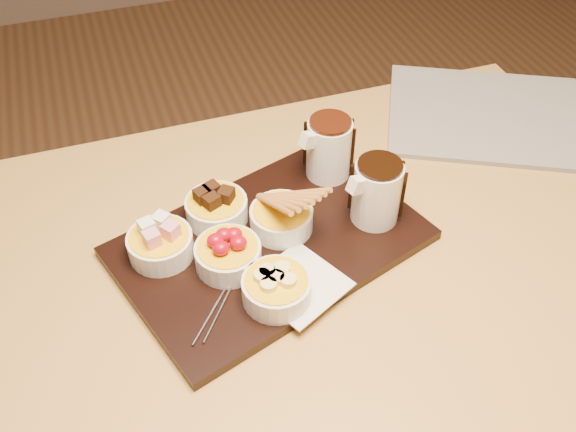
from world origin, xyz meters
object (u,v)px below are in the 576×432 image
object	(u,v)px
bowl_strawberries	(228,256)
pitcher_milk_chocolate	(329,149)
newspaper	(488,115)
serving_board	(270,243)
pitcher_dark_chocolate	(377,193)
dining_table	(300,295)

from	to	relation	value
bowl_strawberries	pitcher_milk_chocolate	bearing A→B (deg)	34.58
newspaper	serving_board	bearing A→B (deg)	-132.13
pitcher_dark_chocolate	serving_board	bearing A→B (deg)	160.02
dining_table	serving_board	distance (m)	0.12
newspaper	pitcher_dark_chocolate	bearing A→B (deg)	-122.23
serving_board	newspaper	xyz separation A→B (m)	(0.51, 0.20, -0.00)
serving_board	pitcher_dark_chocolate	size ratio (longest dim) A/B	4.38
dining_table	pitcher_dark_chocolate	bearing A→B (deg)	11.39
pitcher_milk_chocolate	newspaper	bearing A→B (deg)	-6.64
bowl_strawberries	pitcher_dark_chocolate	xyz separation A→B (m)	(0.25, 0.02, 0.03)
dining_table	pitcher_milk_chocolate	world-z (taller)	pitcher_milk_chocolate
pitcher_dark_chocolate	newspaper	world-z (taller)	pitcher_dark_chocolate
pitcher_milk_chocolate	newspaper	world-z (taller)	pitcher_milk_chocolate
dining_table	bowl_strawberries	xyz separation A→B (m)	(-0.11, 0.00, 0.14)
serving_board	newspaper	size ratio (longest dim) A/B	1.20
dining_table	newspaper	size ratio (longest dim) A/B	3.12
pitcher_milk_chocolate	serving_board	bearing A→B (deg)	-158.20
bowl_strawberries	pitcher_dark_chocolate	bearing A→B (deg)	5.54
dining_table	bowl_strawberries	bearing A→B (deg)	178.41
dining_table	newspaper	distance (m)	0.54
serving_board	bowl_strawberries	world-z (taller)	bowl_strawberries
dining_table	serving_board	size ratio (longest dim) A/B	2.61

